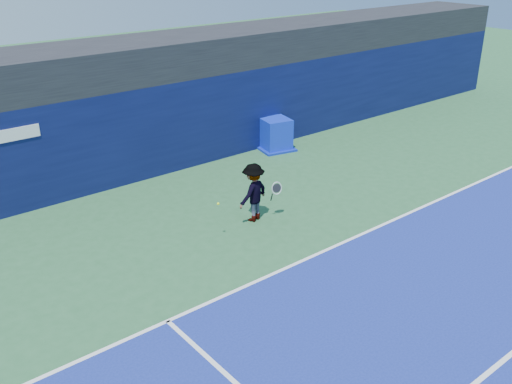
{
  "coord_description": "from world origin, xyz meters",
  "views": [
    {
      "loc": [
        -9.68,
        -5.62,
        7.18
      ],
      "look_at": [
        -0.86,
        5.2,
        1.0
      ],
      "focal_mm": 40.0,
      "sensor_mm": 36.0,
      "label": 1
    }
  ],
  "objects": [
    {
      "name": "ground",
      "position": [
        0.0,
        0.0,
        0.0
      ],
      "size": [
        80.0,
        80.0,
        0.0
      ],
      "primitive_type": "plane",
      "color": "#2A5D35",
      "rests_on": "ground"
    },
    {
      "name": "tennis_ball",
      "position": [
        -2.11,
        5.19,
        1.03
      ],
      "size": [
        0.07,
        0.07,
        0.07
      ],
      "color": "#DFFC1C",
      "rests_on": "ground"
    },
    {
      "name": "tennis_player",
      "position": [
        -0.69,
        5.51,
        0.83
      ],
      "size": [
        1.34,
        0.86,
        1.66
      ],
      "color": "silver",
      "rests_on": "ground"
    },
    {
      "name": "baseline",
      "position": [
        0.0,
        3.0,
        0.01
      ],
      "size": [
        24.0,
        0.1,
        0.01
      ],
      "primitive_type": "cube",
      "color": "white",
      "rests_on": "ground"
    },
    {
      "name": "stadium_band",
      "position": [
        0.0,
        11.5,
        3.6
      ],
      "size": [
        36.0,
        3.0,
        1.2
      ],
      "primitive_type": "cube",
      "color": "black",
      "rests_on": "back_wall_assembly"
    },
    {
      "name": "equipment_cart",
      "position": [
        3.64,
        9.58,
        0.54
      ],
      "size": [
        1.46,
        1.46,
        1.18
      ],
      "color": "#0D24BF",
      "rests_on": "ground"
    },
    {
      "name": "back_wall_assembly",
      "position": [
        -0.0,
        10.5,
        1.5
      ],
      "size": [
        36.0,
        1.03,
        3.0
      ],
      "color": "#0A103C",
      "rests_on": "ground"
    }
  ]
}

